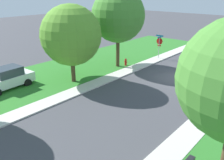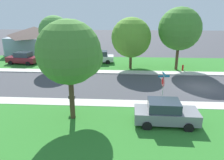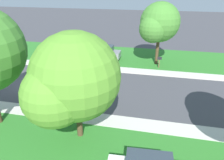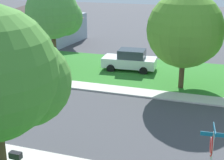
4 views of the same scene
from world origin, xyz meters
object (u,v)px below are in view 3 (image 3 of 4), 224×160
object	(u,v)px
stop_sign_far_corner	(94,52)
tree_sidewalk_far	(71,81)
tree_across_right	(158,24)
mailbox	(159,60)
car_grey_driveway_right	(103,53)

from	to	relation	value
stop_sign_far_corner	tree_sidewalk_far	world-z (taller)	tree_sidewalk_far
tree_across_right	mailbox	world-z (taller)	tree_across_right
tree_sidewalk_far	tree_across_right	xyz separation A→B (m)	(-13.94, 4.47, 0.79)
stop_sign_far_corner	tree_across_right	xyz separation A→B (m)	(-2.50, 6.63, 2.85)
car_grey_driveway_right	tree_sidewalk_far	xyz separation A→B (m)	(14.62, 1.89, 3.08)
mailbox	tree_across_right	bearing A→B (deg)	-153.26
stop_sign_far_corner	mailbox	world-z (taller)	stop_sign_far_corner
car_grey_driveway_right	tree_across_right	size ratio (longest dim) A/B	0.62
car_grey_driveway_right	tree_across_right	xyz separation A→B (m)	(0.68, 6.36, 3.86)
tree_sidewalk_far	tree_across_right	size ratio (longest dim) A/B	0.94
car_grey_driveway_right	mailbox	distance (m)	7.03
stop_sign_far_corner	tree_sidewalk_far	xyz separation A→B (m)	(11.44, 2.16, 2.06)
car_grey_driveway_right	tree_across_right	world-z (taller)	tree_across_right
stop_sign_far_corner	tree_across_right	distance (m)	7.64
tree_across_right	stop_sign_far_corner	bearing A→B (deg)	-69.34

